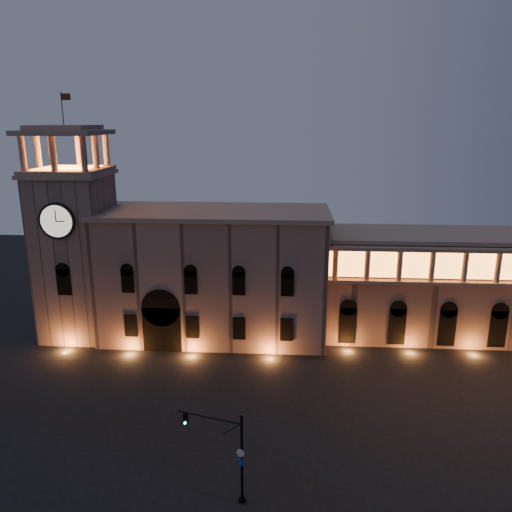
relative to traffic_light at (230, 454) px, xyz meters
name	(u,v)px	position (x,y,z in m)	size (l,w,h in m)	color
ground	(204,426)	(-3.77, 9.37, -4.06)	(160.00, 160.00, 0.00)	black
government_building	(213,274)	(-5.84, 31.30, 4.71)	(30.80, 12.80, 17.60)	#8B685A
clock_tower	(76,247)	(-24.27, 30.34, 8.44)	(9.80, 9.80, 32.40)	#8B685A
colonnade_wing	(463,284)	(28.23, 33.29, 3.28)	(40.60, 11.50, 14.50)	#856355
traffic_light	(230,454)	(0.00, 0.00, 0.00)	(5.46, 1.78, 7.72)	black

